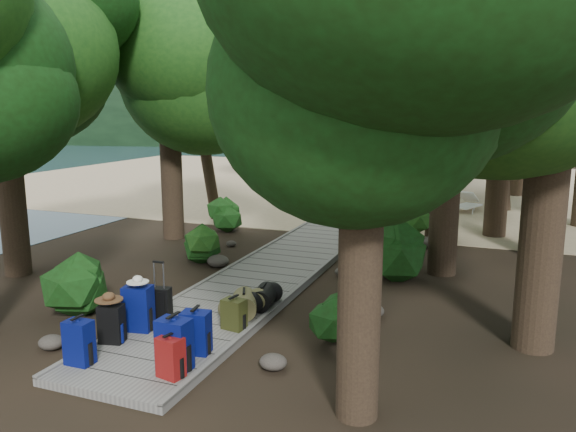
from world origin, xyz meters
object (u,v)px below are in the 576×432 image
at_px(backpack_right_b, 174,342).
at_px(suitcase_on_boardwalk, 160,304).
at_px(kayak, 308,194).
at_px(backpack_left_c, 138,306).
at_px(backpack_right_c, 196,330).
at_px(lone_suitcase_on_sand, 366,208).
at_px(backpack_left_a, 79,340).
at_px(backpack_right_a, 170,355).
at_px(duffel_right_black, 263,297).
at_px(backpack_left_b, 111,322).
at_px(backpack_right_d, 234,312).
at_px(duffel_right_khaki, 244,304).
at_px(sun_lounger, 466,202).

distance_m(backpack_right_b, suitcase_on_boardwalk, 1.90).
height_order(backpack_right_b, kayak, backpack_right_b).
distance_m(backpack_left_c, suitcase_on_boardwalk, 0.50).
xyz_separation_m(backpack_right_b, suitcase_on_boardwalk, (-1.21, 1.47, -0.11)).
distance_m(backpack_left_c, backpack_right_c, 1.35).
xyz_separation_m(backpack_right_b, lone_suitcase_on_sand, (-0.25, 12.12, -0.20)).
relative_size(backpack_left_a, backpack_left_c, 0.86).
relative_size(backpack_right_a, suitcase_on_boardwalk, 1.07).
bearing_deg(backpack_right_b, backpack_right_c, 92.54).
height_order(backpack_right_a, lone_suitcase_on_sand, backpack_right_a).
height_order(duffel_right_black, lone_suitcase_on_sand, lone_suitcase_on_sand).
xyz_separation_m(backpack_right_a, lone_suitcase_on_sand, (-0.31, 12.32, -0.11)).
bearing_deg(backpack_left_b, backpack_right_d, 24.99).
bearing_deg(backpack_right_c, suitcase_on_boardwalk, 135.31).
height_order(backpack_left_c, lone_suitcase_on_sand, backpack_left_c).
height_order(backpack_left_b, duffel_right_khaki, backpack_left_b).
bearing_deg(backpack_right_b, lone_suitcase_on_sand, 93.40).
distance_m(backpack_left_b, kayak, 14.87).
xyz_separation_m(backpack_left_b, duffel_right_black, (1.54, 2.19, -0.13)).
distance_m(backpack_right_c, suitcase_on_boardwalk, 1.50).
bearing_deg(lone_suitcase_on_sand, backpack_left_a, -93.03).
bearing_deg(kayak, duffel_right_khaki, -90.55).
distance_m(backpack_left_a, duffel_right_khaki, 2.81).
relative_size(backpack_left_a, backpack_right_c, 1.00).
height_order(backpack_right_d, duffel_right_black, backpack_right_d).
bearing_deg(backpack_left_c, duffel_right_khaki, 31.22).
height_order(backpack_right_b, backpack_right_d, backpack_right_b).
distance_m(backpack_left_a, duffel_right_black, 3.31).
xyz_separation_m(backpack_left_c, kayak, (-2.08, 14.18, -0.32)).
bearing_deg(suitcase_on_boardwalk, duffel_right_khaki, 20.46).
bearing_deg(duffel_right_khaki, duffel_right_black, 48.74).
bearing_deg(backpack_right_b, backpack_right_d, 88.37).
height_order(backpack_right_a, suitcase_on_boardwalk, backpack_right_a).
distance_m(duffel_right_khaki, sun_lounger, 12.54).
distance_m(backpack_right_a, duffel_right_khaki, 2.35).
bearing_deg(backpack_left_c, lone_suitcase_on_sand, 74.11).
xyz_separation_m(backpack_right_c, duffel_right_khaki, (0.01, 1.58, -0.13)).
height_order(duffel_right_black, sun_lounger, sun_lounger).
bearing_deg(backpack_right_d, backpack_left_c, -147.74).
bearing_deg(backpack_right_a, duffel_right_black, 99.76).
xyz_separation_m(backpack_left_c, suitcase_on_boardwalk, (0.08, 0.48, -0.12)).
bearing_deg(backpack_left_b, suitcase_on_boardwalk, 68.17).
bearing_deg(backpack_left_c, kayak, 87.80).
bearing_deg(duffel_right_black, duffel_right_khaki, -116.38).
height_order(backpack_left_c, backpack_right_c, backpack_left_c).
distance_m(duffel_right_khaki, kayak, 13.45).
bearing_deg(lone_suitcase_on_sand, duffel_right_black, -85.65).
distance_m(backpack_right_d, sun_lounger, 13.08).
bearing_deg(sun_lounger, suitcase_on_boardwalk, -84.80).
distance_m(backpack_left_c, backpack_right_d, 1.52).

